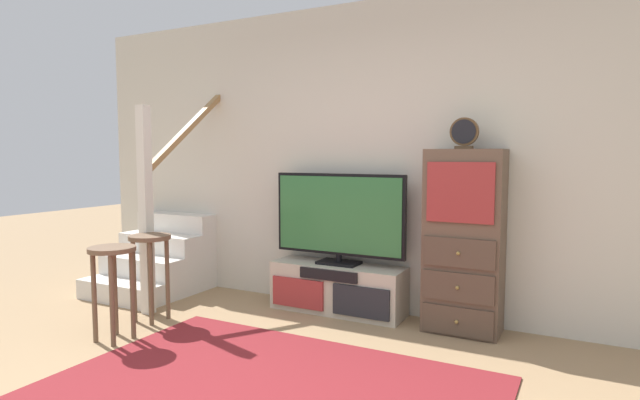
{
  "coord_description": "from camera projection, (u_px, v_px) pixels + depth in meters",
  "views": [
    {
      "loc": [
        1.62,
        -1.8,
        1.38
      ],
      "look_at": [
        -0.18,
        1.63,
        1.04
      ],
      "focal_mm": 28.95,
      "sensor_mm": 36.0,
      "label": 1
    }
  ],
  "objects": [
    {
      "name": "back_wall",
      "position": [
        382.0,
        158.0,
        4.51
      ],
      "size": [
        6.4,
        0.12,
        2.7
      ],
      "primitive_type": "cube",
      "color": "beige",
      "rests_on": "ground_plane"
    },
    {
      "name": "area_rug",
      "position": [
        265.0,
        392.0,
        2.99
      ],
      "size": [
        2.6,
        1.8,
        0.01
      ],
      "primitive_type": "cube",
      "color": "maroon",
      "rests_on": "ground_plane"
    },
    {
      "name": "staircase",
      "position": [
        172.0,
        251.0,
        5.41
      ],
      "size": [
        1.0,
        1.36,
        2.2
      ],
      "color": "silver",
      "rests_on": "ground_plane"
    },
    {
      "name": "side_cabinet",
      "position": [
        464.0,
        242.0,
        3.98
      ],
      "size": [
        0.58,
        0.38,
        1.42
      ],
      "color": "brown",
      "rests_on": "ground_plane"
    },
    {
      "name": "television",
      "position": [
        339.0,
        216.0,
        4.48
      ],
      "size": [
        1.21,
        0.22,
        0.79
      ],
      "color": "black",
      "rests_on": "media_console"
    },
    {
      "name": "bar_stool_far",
      "position": [
        150.0,
        257.0,
        4.27
      ],
      "size": [
        0.34,
        0.34,
        0.72
      ],
      "color": "brown",
      "rests_on": "ground_plane"
    },
    {
      "name": "bar_stool_near",
      "position": [
        113.0,
        271.0,
        3.81
      ],
      "size": [
        0.34,
        0.34,
        0.71
      ],
      "color": "brown",
      "rests_on": "ground_plane"
    },
    {
      "name": "desk_clock",
      "position": [
        464.0,
        133.0,
        3.9
      ],
      "size": [
        0.21,
        0.08,
        0.24
      ],
      "color": "#4C3823",
      "rests_on": "side_cabinet"
    },
    {
      "name": "media_console",
      "position": [
        337.0,
        288.0,
        4.52
      ],
      "size": [
        1.19,
        0.38,
        0.43
      ],
      "color": "#BCB29E",
      "rests_on": "ground_plane"
    }
  ]
}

